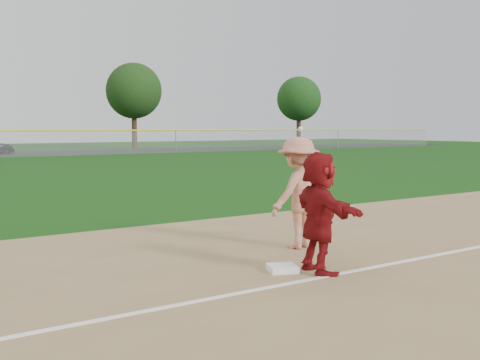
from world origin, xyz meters
TOP-DOWN VIEW (x-y plane):
  - ground at (0.00, 0.00)m, footprint 160.00×160.00m
  - foul_line at (0.00, -0.80)m, footprint 60.00×0.10m
  - first_base at (-0.37, -0.17)m, footprint 0.56×0.56m
  - base_runner at (0.05, -0.54)m, footprint 0.96×1.81m
  - first_base_play at (1.04, 1.11)m, footprint 1.45×1.22m
  - tree_3 at (22.00, 52.80)m, footprint 6.00×6.00m
  - tree_4 at (44.00, 51.20)m, footprint 5.60×5.60m

SIDE VIEW (x-z plane):
  - ground at x=0.00m, z-range 0.00..0.00m
  - foul_line at x=0.00m, z-range 0.02..0.03m
  - first_base at x=-0.37m, z-range 0.02..0.12m
  - base_runner at x=0.05m, z-range 0.02..1.88m
  - first_base_play at x=1.04m, z-range -0.07..2.16m
  - tree_4 at x=44.00m, z-range 1.51..10.18m
  - tree_3 at x=22.00m, z-range 1.57..10.76m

